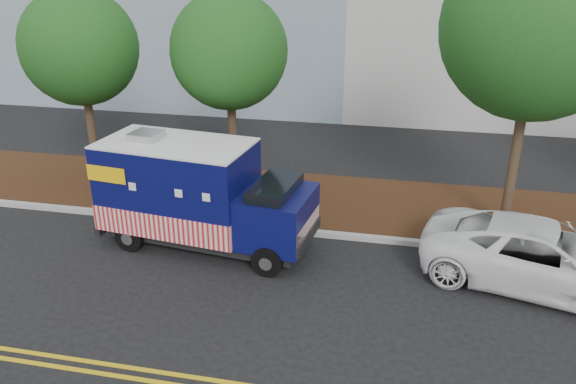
# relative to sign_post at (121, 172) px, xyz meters

# --- Properties ---
(ground) EXTENTS (120.00, 120.00, 0.00)m
(ground) POSITION_rel_sign_post_xyz_m (3.26, -1.91, -1.20)
(ground) COLOR black
(ground) RESTS_ON ground
(curb) EXTENTS (120.00, 0.18, 0.15)m
(curb) POSITION_rel_sign_post_xyz_m (3.26, -0.51, -1.12)
(curb) COLOR #9E9E99
(curb) RESTS_ON ground
(mulch_strip) EXTENTS (120.00, 4.00, 0.15)m
(mulch_strip) POSITION_rel_sign_post_xyz_m (3.26, 1.59, -1.12)
(mulch_strip) COLOR #321E0D
(mulch_strip) RESTS_ON ground
(centerline_near) EXTENTS (120.00, 0.10, 0.01)m
(centerline_near) POSITION_rel_sign_post_xyz_m (3.26, -6.36, -1.19)
(centerline_near) COLOR gold
(centerline_near) RESTS_ON ground
(centerline_far) EXTENTS (120.00, 0.10, 0.01)m
(centerline_far) POSITION_rel_sign_post_xyz_m (3.26, -6.61, -1.19)
(centerline_far) COLOR gold
(centerline_far) RESTS_ON ground
(tree_a) EXTENTS (3.52, 3.52, 6.14)m
(tree_a) POSITION_rel_sign_post_xyz_m (-1.91, 1.85, 3.16)
(tree_a) COLOR #38281C
(tree_a) RESTS_ON ground
(tree_b) EXTENTS (3.33, 3.33, 6.13)m
(tree_b) POSITION_rel_sign_post_xyz_m (2.89, 1.58, 3.25)
(tree_b) COLOR #38281C
(tree_b) RESTS_ON ground
(tree_c) EXTENTS (4.54, 4.54, 7.70)m
(tree_c) POSITION_rel_sign_post_xyz_m (10.76, 0.84, 4.23)
(tree_c) COLOR #38281C
(tree_c) RESTS_ON ground
(sign_post) EXTENTS (0.06, 0.06, 2.40)m
(sign_post) POSITION_rel_sign_post_xyz_m (0.00, 0.00, 0.00)
(sign_post) COLOR #473828
(sign_post) RESTS_ON ground
(food_truck) EXTENTS (5.72, 2.71, 2.91)m
(food_truck) POSITION_rel_sign_post_xyz_m (2.84, -1.52, 0.12)
(food_truck) COLOR black
(food_truck) RESTS_ON ground
(white_car) EXTENTS (5.77, 3.70, 1.48)m
(white_car) POSITION_rel_sign_post_xyz_m (11.18, -1.82, -0.46)
(white_car) COLOR white
(white_car) RESTS_ON ground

